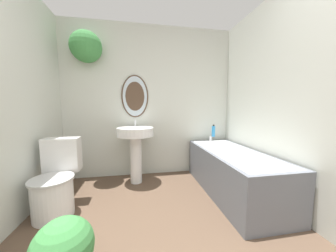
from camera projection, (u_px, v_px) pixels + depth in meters
wall_back at (141, 94)px, 2.69m from camera, size 2.79×0.43×2.40m
wall_right at (287, 99)px, 1.79m from camera, size 0.06×2.53×2.40m
toilet at (56, 183)px, 1.77m from camera, size 0.40×0.56×0.76m
pedestal_sink at (136, 142)px, 2.45m from camera, size 0.52×0.52×0.92m
bathtub at (232, 171)px, 2.19m from camera, size 0.66×1.55×0.63m
shampoo_bottle at (213, 131)px, 2.80m from camera, size 0.06×0.06×0.20m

